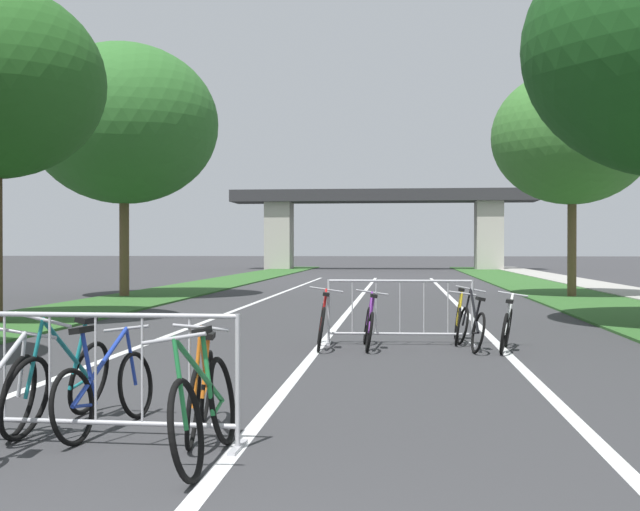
{
  "coord_description": "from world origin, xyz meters",
  "views": [
    {
      "loc": [
        1.26,
        -2.45,
        1.56
      ],
      "look_at": [
        -0.65,
        16.77,
        1.38
      ],
      "focal_mm": 45.3,
      "sensor_mm": 36.0,
      "label": 1
    }
  ],
  "objects_px": {
    "bicycle_yellow_7": "(458,321)",
    "crowd_barrier_nearest": "(96,379)",
    "bicycle_red_0": "(322,324)",
    "bicycle_orange_9": "(201,391)",
    "bicycle_purple_1": "(369,326)",
    "bicycle_blue_6": "(105,390)",
    "tree_left_oak_mid": "(124,124)",
    "tree_right_cypress_far": "(572,137)",
    "bicycle_black_2": "(471,326)",
    "bicycle_teal_5": "(61,383)",
    "bicycle_green_4": "(205,409)",
    "bicycle_white_8": "(507,328)",
    "crowd_barrier_second": "(400,313)"
  },
  "relations": [
    {
      "from": "crowd_barrier_nearest",
      "to": "bicycle_green_4",
      "type": "bearing_deg",
      "value": -22.4
    },
    {
      "from": "crowd_barrier_nearest",
      "to": "bicycle_blue_6",
      "type": "height_order",
      "value": "crowd_barrier_nearest"
    },
    {
      "from": "crowd_barrier_nearest",
      "to": "bicycle_red_0",
      "type": "height_order",
      "value": "crowd_barrier_nearest"
    },
    {
      "from": "bicycle_green_4",
      "to": "bicycle_orange_9",
      "type": "relative_size",
      "value": 1.08
    },
    {
      "from": "tree_left_oak_mid",
      "to": "bicycle_red_0",
      "type": "relative_size",
      "value": 4.87
    },
    {
      "from": "bicycle_red_0",
      "to": "bicycle_green_4",
      "type": "distance_m",
      "value": 6.72
    },
    {
      "from": "tree_right_cypress_far",
      "to": "bicycle_orange_9",
      "type": "height_order",
      "value": "tree_right_cypress_far"
    },
    {
      "from": "bicycle_purple_1",
      "to": "crowd_barrier_nearest",
      "type": "bearing_deg",
      "value": -111.03
    },
    {
      "from": "tree_left_oak_mid",
      "to": "bicycle_white_8",
      "type": "relative_size",
      "value": 5.0
    },
    {
      "from": "bicycle_black_2",
      "to": "bicycle_teal_5",
      "type": "height_order",
      "value": "bicycle_teal_5"
    },
    {
      "from": "tree_right_cypress_far",
      "to": "bicycle_blue_6",
      "type": "bearing_deg",
      "value": -112.17
    },
    {
      "from": "tree_left_oak_mid",
      "to": "tree_right_cypress_far",
      "type": "distance_m",
      "value": 14.09
    },
    {
      "from": "tree_right_cypress_far",
      "to": "bicycle_purple_1",
      "type": "xyz_separation_m",
      "value": [
        -5.85,
        -13.39,
        -4.69
      ]
    },
    {
      "from": "tree_left_oak_mid",
      "to": "bicycle_teal_5",
      "type": "height_order",
      "value": "tree_left_oak_mid"
    },
    {
      "from": "crowd_barrier_nearest",
      "to": "bicycle_black_2",
      "type": "bearing_deg",
      "value": 61.47
    },
    {
      "from": "tree_right_cypress_far",
      "to": "bicycle_orange_9",
      "type": "relative_size",
      "value": 4.42
    },
    {
      "from": "bicycle_purple_1",
      "to": "bicycle_blue_6",
      "type": "xyz_separation_m",
      "value": [
        -2.01,
        -5.89,
        0.0
      ]
    },
    {
      "from": "bicycle_green_4",
      "to": "bicycle_teal_5",
      "type": "relative_size",
      "value": 1.0
    },
    {
      "from": "bicycle_orange_9",
      "to": "bicycle_purple_1",
      "type": "bearing_deg",
      "value": -108.71
    },
    {
      "from": "bicycle_purple_1",
      "to": "crowd_barrier_second",
      "type": "bearing_deg",
      "value": 40.49
    },
    {
      "from": "bicycle_teal_5",
      "to": "bicycle_blue_6",
      "type": "xyz_separation_m",
      "value": [
        0.43,
        -0.08,
        -0.04
      ]
    },
    {
      "from": "bicycle_blue_6",
      "to": "bicycle_orange_9",
      "type": "distance_m",
      "value": 0.85
    },
    {
      "from": "bicycle_red_0",
      "to": "bicycle_yellow_7",
      "type": "xyz_separation_m",
      "value": [
        2.17,
        1.03,
        -0.02
      ]
    },
    {
      "from": "bicycle_purple_1",
      "to": "bicycle_black_2",
      "type": "height_order",
      "value": "bicycle_black_2"
    },
    {
      "from": "tree_left_oak_mid",
      "to": "bicycle_white_8",
      "type": "height_order",
      "value": "tree_left_oak_mid"
    },
    {
      "from": "crowd_barrier_second",
      "to": "bicycle_black_2",
      "type": "relative_size",
      "value": 1.37
    },
    {
      "from": "tree_right_cypress_far",
      "to": "bicycle_white_8",
      "type": "distance_m",
      "value": 14.75
    },
    {
      "from": "bicycle_white_8",
      "to": "tree_right_cypress_far",
      "type": "bearing_deg",
      "value": 85.34
    },
    {
      "from": "bicycle_blue_6",
      "to": "crowd_barrier_nearest",
      "type": "bearing_deg",
      "value": -69.08
    },
    {
      "from": "crowd_barrier_nearest",
      "to": "bicycle_orange_9",
      "type": "xyz_separation_m",
      "value": [
        0.75,
        0.41,
        -0.15
      ]
    },
    {
      "from": "tree_left_oak_mid",
      "to": "bicycle_orange_9",
      "type": "relative_size",
      "value": 4.91
    },
    {
      "from": "bicycle_teal_5",
      "to": "bicycle_yellow_7",
      "type": "bearing_deg",
      "value": -113.33
    },
    {
      "from": "crowd_barrier_second",
      "to": "bicycle_red_0",
      "type": "relative_size",
      "value": 1.45
    },
    {
      "from": "tree_left_oak_mid",
      "to": "bicycle_purple_1",
      "type": "xyz_separation_m",
      "value": [
        8.18,
        -12.17,
        -5.11
      ]
    },
    {
      "from": "crowd_barrier_nearest",
      "to": "bicycle_white_8",
      "type": "bearing_deg",
      "value": 57.51
    },
    {
      "from": "crowd_barrier_nearest",
      "to": "bicycle_teal_5",
      "type": "relative_size",
      "value": 1.35
    },
    {
      "from": "bicycle_black_2",
      "to": "bicycle_blue_6",
      "type": "xyz_separation_m",
      "value": [
        -3.58,
        -5.92,
        -0.01
      ]
    },
    {
      "from": "bicycle_orange_9",
      "to": "bicycle_green_4",
      "type": "bearing_deg",
      "value": 98.5
    },
    {
      "from": "bicycle_green_4",
      "to": "bicycle_white_8",
      "type": "relative_size",
      "value": 1.1
    },
    {
      "from": "bicycle_yellow_7",
      "to": "bicycle_white_8",
      "type": "relative_size",
      "value": 1.01
    },
    {
      "from": "bicycle_black_2",
      "to": "tree_left_oak_mid",
      "type": "bearing_deg",
      "value": 121.28
    },
    {
      "from": "bicycle_white_8",
      "to": "bicycle_orange_9",
      "type": "distance_m",
      "value": 6.73
    },
    {
      "from": "bicycle_red_0",
      "to": "bicycle_orange_9",
      "type": "distance_m",
      "value": 5.92
    },
    {
      "from": "bicycle_purple_1",
      "to": "bicycle_yellow_7",
      "type": "xyz_separation_m",
      "value": [
        1.44,
        0.97,
        0.01
      ]
    },
    {
      "from": "tree_right_cypress_far",
      "to": "bicycle_red_0",
      "type": "xyz_separation_m",
      "value": [
        -6.58,
        -13.45,
        -4.66
      ]
    },
    {
      "from": "bicycle_white_8",
      "to": "bicycle_blue_6",
      "type": "bearing_deg",
      "value": -114.33
    },
    {
      "from": "crowd_barrier_nearest",
      "to": "crowd_barrier_second",
      "type": "height_order",
      "value": "same"
    },
    {
      "from": "tree_right_cypress_far",
      "to": "bicycle_orange_9",
      "type": "bearing_deg",
      "value": -109.91
    },
    {
      "from": "bicycle_yellow_7",
      "to": "crowd_barrier_nearest",
      "type": "bearing_deg",
      "value": 68.67
    },
    {
      "from": "bicycle_green_4",
      "to": "bicycle_white_8",
      "type": "bearing_deg",
      "value": -114.05
    }
  ]
}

